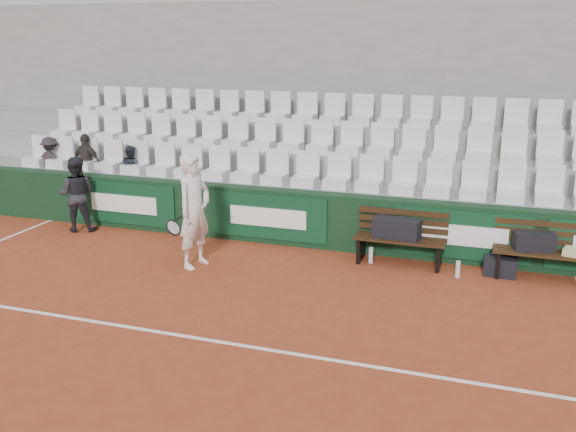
% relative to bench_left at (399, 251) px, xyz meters
% --- Properties ---
extents(ground, '(80.00, 80.00, 0.00)m').
position_rel_bench_left_xyz_m(ground, '(-2.23, -3.56, -0.23)').
color(ground, '#933C21').
rests_on(ground, ground).
extents(court_baseline, '(18.00, 0.06, 0.01)m').
position_rel_bench_left_xyz_m(court_baseline, '(-2.23, -3.56, -0.22)').
color(court_baseline, white).
rests_on(court_baseline, ground).
extents(back_barrier, '(18.00, 0.34, 1.00)m').
position_rel_bench_left_xyz_m(back_barrier, '(-2.16, 0.43, 0.28)').
color(back_barrier, '#103219').
rests_on(back_barrier, ground).
extents(grandstand_tier_front, '(18.00, 0.95, 1.00)m').
position_rel_bench_left_xyz_m(grandstand_tier_front, '(-2.23, 1.07, 0.28)').
color(grandstand_tier_front, gray).
rests_on(grandstand_tier_front, ground).
extents(grandstand_tier_mid, '(18.00, 0.95, 1.45)m').
position_rel_bench_left_xyz_m(grandstand_tier_mid, '(-2.23, 2.02, 0.50)').
color(grandstand_tier_mid, gray).
rests_on(grandstand_tier_mid, ground).
extents(grandstand_tier_back, '(18.00, 0.95, 1.90)m').
position_rel_bench_left_xyz_m(grandstand_tier_back, '(-2.23, 2.97, 0.72)').
color(grandstand_tier_back, gray).
rests_on(grandstand_tier_back, ground).
extents(grandstand_rear_wall, '(18.00, 0.30, 4.40)m').
position_rel_bench_left_xyz_m(grandstand_rear_wall, '(-2.23, 3.59, 1.98)').
color(grandstand_rear_wall, gray).
rests_on(grandstand_rear_wall, ground).
extents(seat_row_front, '(11.90, 0.44, 0.63)m').
position_rel_bench_left_xyz_m(seat_row_front, '(-2.23, 0.89, 1.09)').
color(seat_row_front, silver).
rests_on(seat_row_front, grandstand_tier_front).
extents(seat_row_mid, '(11.90, 0.44, 0.63)m').
position_rel_bench_left_xyz_m(seat_row_mid, '(-2.23, 1.84, 1.54)').
color(seat_row_mid, silver).
rests_on(seat_row_mid, grandstand_tier_mid).
extents(seat_row_back, '(11.90, 0.44, 0.63)m').
position_rel_bench_left_xyz_m(seat_row_back, '(-2.23, 2.79, 1.99)').
color(seat_row_back, silver).
rests_on(seat_row_back, grandstand_tier_back).
extents(bench_left, '(1.50, 0.56, 0.45)m').
position_rel_bench_left_xyz_m(bench_left, '(0.00, 0.00, 0.00)').
color(bench_left, '#321D0F').
rests_on(bench_left, ground).
extents(bench_right, '(1.50, 0.56, 0.45)m').
position_rel_bench_left_xyz_m(bench_right, '(2.22, 0.03, 0.00)').
color(bench_right, '#34200F').
rests_on(bench_right, ground).
extents(sports_bag_left, '(0.80, 0.43, 0.33)m').
position_rel_bench_left_xyz_m(sports_bag_left, '(-0.06, 0.02, 0.39)').
color(sports_bag_left, black).
rests_on(sports_bag_left, bench_left).
extents(sports_bag_right, '(0.65, 0.40, 0.28)m').
position_rel_bench_left_xyz_m(sports_bag_right, '(2.07, 0.07, 0.37)').
color(sports_bag_right, black).
rests_on(sports_bag_right, bench_right).
extents(sports_bag_ground, '(0.52, 0.33, 0.30)m').
position_rel_bench_left_xyz_m(sports_bag_ground, '(1.61, -0.02, -0.07)').
color(sports_bag_ground, black).
rests_on(sports_bag_ground, ground).
extents(water_bottle_near, '(0.08, 0.08, 0.27)m').
position_rel_bench_left_xyz_m(water_bottle_near, '(-0.46, -0.10, -0.09)').
color(water_bottle_near, silver).
rests_on(water_bottle_near, ground).
extents(water_bottle_far, '(0.07, 0.07, 0.27)m').
position_rel_bench_left_xyz_m(water_bottle_far, '(0.98, -0.32, -0.09)').
color(water_bottle_far, silver).
rests_on(water_bottle_far, ground).
extents(tennis_player, '(0.80, 0.77, 1.88)m').
position_rel_bench_left_xyz_m(tennis_player, '(-3.17, -1.16, 0.71)').
color(tennis_player, silver).
rests_on(tennis_player, ground).
extents(ball_kid, '(0.86, 0.77, 1.46)m').
position_rel_bench_left_xyz_m(ball_kid, '(-6.24, -0.09, 0.50)').
color(ball_kid, black).
rests_on(ball_kid, ground).
extents(spectator_a, '(0.74, 0.49, 1.07)m').
position_rel_bench_left_xyz_m(spectator_a, '(-7.61, 0.94, 1.31)').
color(spectator_a, '#271F25').
rests_on(spectator_a, grandstand_tier_front).
extents(spectator_b, '(0.72, 0.36, 1.18)m').
position_rel_bench_left_xyz_m(spectator_b, '(-6.70, 0.94, 1.36)').
color(spectator_b, '#2F2A25').
rests_on(spectator_b, grandstand_tier_front).
extents(spectator_c, '(0.59, 0.52, 1.00)m').
position_rel_bench_left_xyz_m(spectator_c, '(-5.65, 0.94, 1.27)').
color(spectator_c, '#202530').
rests_on(spectator_c, grandstand_tier_front).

